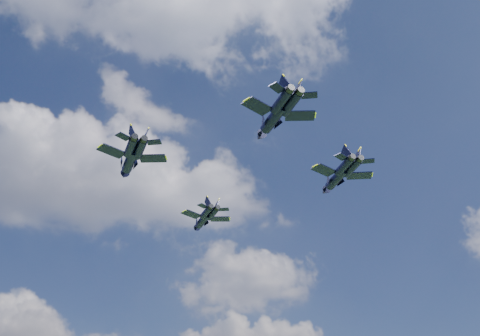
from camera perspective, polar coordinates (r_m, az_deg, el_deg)
name	(u,v)px	position (r m, az deg, el deg)	size (l,w,h in m)	color
jet_lead	(202,221)	(126.63, -3.58, -4.99)	(10.40, 13.97, 3.29)	black
jet_left	(130,161)	(106.01, -10.42, 0.62)	(11.87, 15.81, 3.72)	black
jet_right	(336,179)	(117.22, 9.08, -1.02)	(12.47, 16.39, 3.87)	black
jet_slot	(272,119)	(96.29, 3.09, 4.63)	(12.21, 16.31, 3.84)	black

